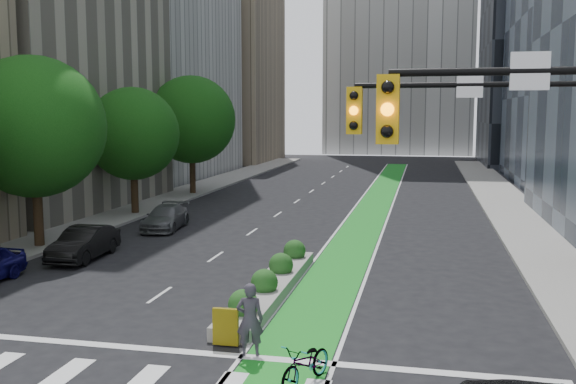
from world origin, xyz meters
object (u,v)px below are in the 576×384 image
at_px(cyclist, 250,319).
at_px(parked_car_left_mid, 84,243).
at_px(bicycle, 306,364).
at_px(parked_car_left_far, 166,217).
at_px(median_planter, 272,283).

relative_size(cyclist, parked_car_left_mid, 0.46).
xyz_separation_m(bicycle, cyclist, (-1.74, 1.47, 0.45)).
bearing_deg(bicycle, parked_car_left_mid, 159.30).
height_order(parked_car_left_mid, parked_car_left_far, parked_car_left_mid).
xyz_separation_m(bicycle, parked_car_left_mid, (-11.58, 10.56, 0.18)).
bearing_deg(parked_car_left_far, median_planter, -58.18).
relative_size(cyclist, parked_car_left_far, 0.44).
bearing_deg(cyclist, median_planter, -93.36).
height_order(median_planter, cyclist, cyclist).
bearing_deg(median_planter, parked_car_left_mid, 159.44).
distance_m(median_planter, parked_car_left_mid, 9.66).
relative_size(median_planter, bicycle, 5.28).
bearing_deg(cyclist, bicycle, 128.51).
bearing_deg(parked_car_left_mid, median_planter, -22.92).
bearing_deg(cyclist, parked_car_left_far, -72.04).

